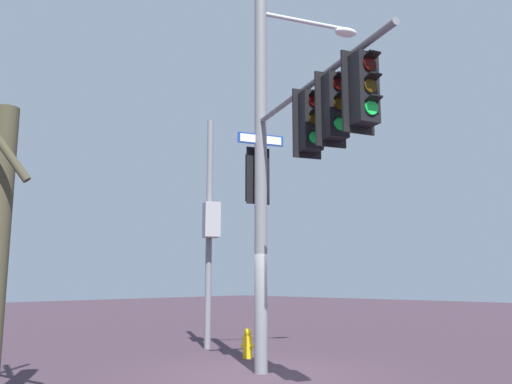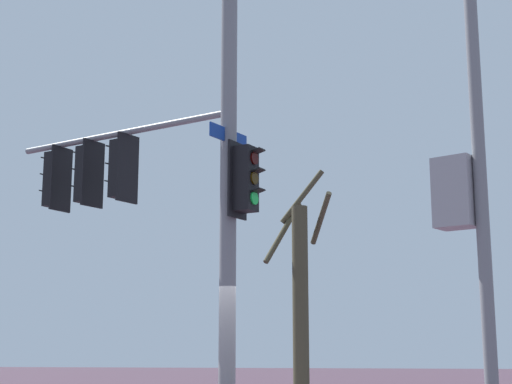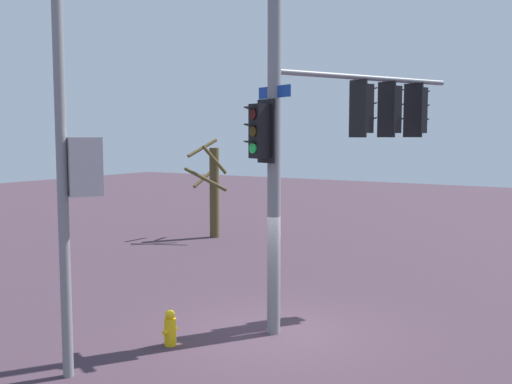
# 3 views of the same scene
# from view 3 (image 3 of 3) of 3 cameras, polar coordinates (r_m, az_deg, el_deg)

# --- Properties ---
(ground_plane) EXTENTS (80.00, 80.00, 0.00)m
(ground_plane) POSITION_cam_3_polar(r_m,az_deg,el_deg) (12.93, 2.27, -13.41)
(ground_plane) COLOR #3D2C37
(main_signal_pole_assembly) EXTENTS (5.28, 4.66, 8.69)m
(main_signal_pole_assembly) POSITION_cam_3_polar(r_m,az_deg,el_deg) (12.99, 5.82, 7.78)
(main_signal_pole_assembly) COLOR slate
(main_signal_pole_assembly) RESTS_ON ground
(secondary_pole_assembly) EXTENTS (0.76, 0.67, 6.75)m
(secondary_pole_assembly) POSITION_cam_3_polar(r_m,az_deg,el_deg) (10.53, -17.18, 1.59)
(secondary_pole_assembly) COLOR slate
(secondary_pole_assembly) RESTS_ON ground
(fire_hydrant) EXTENTS (0.38, 0.24, 0.73)m
(fire_hydrant) POSITION_cam_3_polar(r_m,az_deg,el_deg) (12.22, -8.29, -12.91)
(fire_hydrant) COLOR yellow
(fire_hydrant) RESTS_ON ground
(bare_tree_across_street) EXTENTS (2.07, 2.07, 4.05)m
(bare_tree_across_street) POSITION_cam_3_polar(r_m,az_deg,el_deg) (24.17, -4.17, 0.37)
(bare_tree_across_street) COLOR #4A4124
(bare_tree_across_street) RESTS_ON ground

